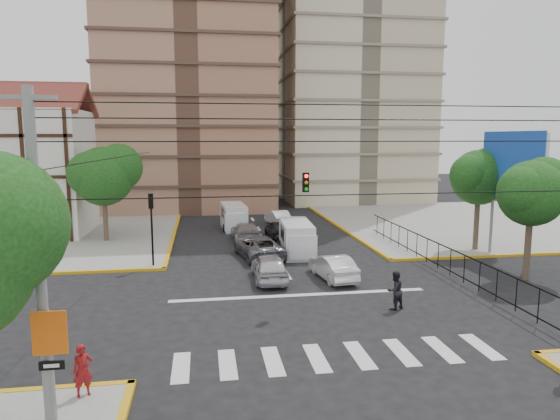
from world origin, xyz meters
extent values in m
plane|color=black|center=(0.00, 0.00, 0.00)|extent=(160.00, 160.00, 0.00)
cube|color=gray|center=(-20.00, 20.00, 0.07)|extent=(26.00, 26.00, 0.15)
cube|color=gray|center=(20.00, 20.00, 0.07)|extent=(26.00, 26.00, 0.15)
cube|color=silver|center=(0.00, -6.00, 0.01)|extent=(12.00, 2.40, 0.01)
cube|color=silver|center=(0.00, 1.20, 0.01)|extent=(13.00, 0.40, 0.01)
cube|color=#BEAF8F|center=(14.00, 40.00, 24.00)|extent=(17.00, 16.00, 48.00)
cube|color=silver|center=(-19.00, 20.00, 5.00)|extent=(10.00, 8.00, 10.00)
cube|color=maroon|center=(-19.00, 18.10, 10.90)|extent=(10.80, 4.25, 2.65)
cube|color=maroon|center=(-19.00, 21.90, 10.90)|extent=(10.80, 4.25, 2.65)
cylinder|color=slate|center=(14.50, 4.00, 2.15)|extent=(0.20, 0.20, 4.00)
cylinder|color=slate|center=(14.50, 8.00, 2.15)|extent=(0.20, 0.20, 4.00)
cube|color=silver|center=(14.50, 6.00, 6.15)|extent=(0.25, 6.00, 4.00)
cube|color=blue|center=(14.30, 6.00, 6.15)|extent=(0.08, 6.20, 4.20)
cylinder|color=#473828|center=(13.00, 2.00, 2.10)|extent=(0.36, 0.36, 4.20)
sphere|color=#123F13|center=(13.00, 2.00, 4.84)|extent=(3.60, 3.60, 3.60)
sphere|color=#123F13|center=(13.90, 2.30, 5.38)|extent=(2.88, 2.88, 2.88)
sphere|color=#123F13|center=(12.28, 1.70, 5.03)|extent=(2.70, 2.70, 2.70)
cylinder|color=#473828|center=(14.00, 9.00, 2.24)|extent=(0.36, 0.36, 4.48)
sphere|color=#123F13|center=(14.00, 9.00, 5.16)|extent=(3.80, 3.80, 3.80)
sphere|color=#123F13|center=(14.95, 9.30, 5.73)|extent=(3.04, 3.04, 3.04)
sphere|color=#123F13|center=(13.24, 8.70, 5.35)|extent=(2.85, 2.85, 2.85)
cylinder|color=#473828|center=(-12.00, 16.00, 2.10)|extent=(0.36, 0.36, 4.20)
sphere|color=#123F13|center=(-12.00, 16.00, 5.00)|extent=(4.40, 4.40, 4.40)
sphere|color=#123F13|center=(-10.90, 16.30, 5.67)|extent=(3.52, 3.52, 3.52)
sphere|color=#123F13|center=(-12.88, 15.70, 5.22)|extent=(3.30, 3.30, 3.30)
cylinder|color=black|center=(-7.80, 7.80, 1.90)|extent=(0.12, 0.12, 3.50)
cube|color=black|center=(-7.80, 7.80, 4.10)|extent=(0.28, 0.22, 0.90)
sphere|color=#FF0C0C|center=(-7.80, 7.80, 4.40)|extent=(0.17, 0.17, 0.17)
cube|color=black|center=(0.00, 0.00, 5.80)|extent=(0.28, 0.22, 0.90)
cylinder|color=black|center=(0.00, -9.00, 6.25)|extent=(18.00, 0.03, 0.03)
cylinder|color=slate|center=(-9.00, -9.00, 4.65)|extent=(0.28, 0.28, 9.00)
cube|color=slate|center=(-9.00, -9.00, 8.85)|extent=(1.40, 0.12, 0.12)
cylinder|color=slate|center=(-8.80, -9.20, 1.75)|extent=(0.08, 0.08, 3.20)
cube|color=#E5590C|center=(-8.80, -9.25, 2.75)|extent=(0.90, 0.06, 1.20)
cube|color=black|center=(-8.80, -9.25, 1.85)|extent=(0.65, 0.05, 0.25)
cube|color=silver|center=(1.49, 10.08, 1.10)|extent=(2.19, 4.88, 2.20)
cube|color=silver|center=(1.49, 8.17, 0.95)|extent=(1.88, 1.25, 1.53)
cube|color=black|center=(1.49, 7.84, 1.48)|extent=(1.77, 0.21, 0.86)
cylinder|color=black|center=(0.59, 8.55, 0.33)|extent=(0.25, 0.67, 0.67)
cylinder|color=black|center=(2.40, 8.55, 0.33)|extent=(0.25, 0.67, 0.67)
cylinder|color=black|center=(0.59, 11.61, 0.33)|extent=(0.25, 0.67, 0.67)
cylinder|color=black|center=(2.40, 11.61, 0.33)|extent=(0.25, 0.67, 0.67)
cube|color=silver|center=(-2.12, 20.28, 1.07)|extent=(2.15, 4.77, 2.15)
cube|color=silver|center=(-2.12, 18.41, 0.93)|extent=(1.84, 1.23, 1.49)
cube|color=black|center=(-2.12, 18.08, 1.45)|extent=(1.73, 0.21, 0.84)
cylinder|color=black|center=(-3.00, 18.78, 0.33)|extent=(0.25, 0.65, 0.65)
cylinder|color=black|center=(-1.23, 18.78, 0.33)|extent=(0.25, 0.65, 0.65)
cylinder|color=black|center=(-3.00, 21.77, 0.33)|extent=(0.25, 0.65, 0.65)
cylinder|color=black|center=(-1.23, 21.77, 0.33)|extent=(0.25, 0.65, 0.65)
imported|color=silver|center=(-1.17, 4.04, 0.75)|extent=(1.84, 4.45, 1.51)
imported|color=white|center=(2.38, 3.78, 0.69)|extent=(1.98, 4.37, 1.39)
imported|color=slate|center=(-1.17, 9.40, 0.73)|extent=(3.29, 5.62, 1.47)
imported|color=#A2A2A6|center=(-1.52, 14.99, 0.71)|extent=(2.16, 4.97, 1.42)
imported|color=black|center=(1.17, 15.82, 0.69)|extent=(2.01, 4.20, 1.38)
imported|color=white|center=(1.95, 21.62, 0.68)|extent=(2.02, 4.32, 1.37)
imported|color=maroon|center=(-8.40, -7.74, 0.95)|extent=(0.69, 0.58, 1.60)
imported|color=black|center=(3.91, -1.50, 0.90)|extent=(1.06, 0.96, 1.79)
camera|label=1|loc=(-4.73, -22.56, 7.85)|focal=32.00mm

